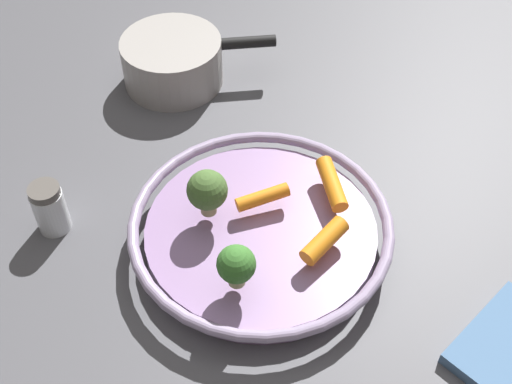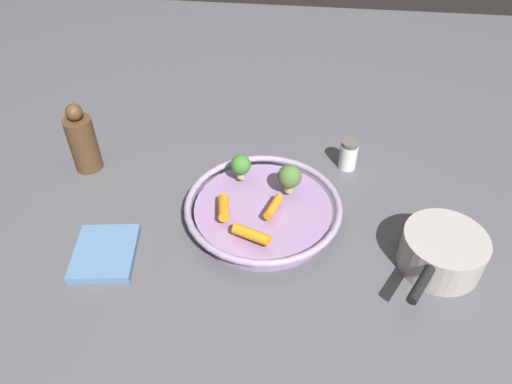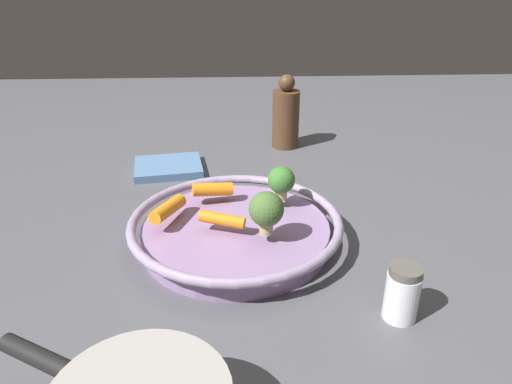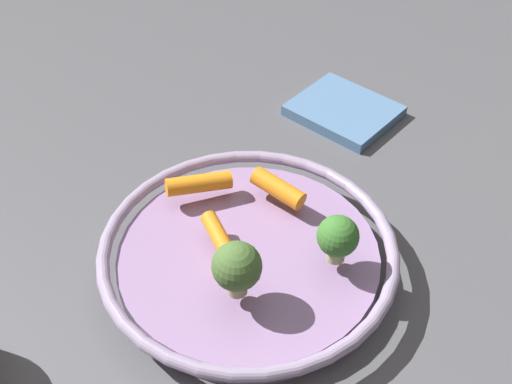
% 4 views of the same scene
% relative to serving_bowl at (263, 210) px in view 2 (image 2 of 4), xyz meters
% --- Properties ---
extents(ground_plane, '(2.14, 2.14, 0.00)m').
position_rel_serving_bowl_xyz_m(ground_plane, '(0.00, 0.00, -0.02)').
color(ground_plane, '#4C4C51').
extents(serving_bowl, '(0.29, 0.29, 0.04)m').
position_rel_serving_bowl_xyz_m(serving_bowl, '(0.00, 0.00, 0.00)').
color(serving_bowl, '#8E709E').
rests_on(serving_bowl, ground_plane).
extents(baby_carrot_left, '(0.06, 0.03, 0.02)m').
position_rel_serving_bowl_xyz_m(baby_carrot_left, '(0.02, 0.02, 0.03)').
color(baby_carrot_left, orange).
rests_on(baby_carrot_left, serving_bowl).
extents(baby_carrot_center, '(0.06, 0.03, 0.02)m').
position_rel_serving_bowl_xyz_m(baby_carrot_center, '(0.03, -0.07, 0.03)').
color(baby_carrot_center, orange).
rests_on(baby_carrot_center, serving_bowl).
extents(baby_carrot_back, '(0.04, 0.07, 0.02)m').
position_rel_serving_bowl_xyz_m(baby_carrot_back, '(0.09, -0.01, 0.03)').
color(baby_carrot_back, orange).
rests_on(baby_carrot_back, serving_bowl).
extents(broccoli_floret_small, '(0.04, 0.04, 0.05)m').
position_rel_serving_bowl_xyz_m(broccoli_floret_small, '(-0.07, -0.05, 0.05)').
color(broccoli_floret_small, '#9BA666').
rests_on(broccoli_floret_small, serving_bowl).
extents(broccoli_floret_mid, '(0.04, 0.04, 0.06)m').
position_rel_serving_bowl_xyz_m(broccoli_floret_mid, '(-0.04, 0.04, 0.05)').
color(broccoli_floret_mid, tan).
rests_on(broccoli_floret_mid, serving_bowl).
extents(salt_shaker, '(0.04, 0.04, 0.06)m').
position_rel_serving_bowl_xyz_m(salt_shaker, '(-0.17, 0.16, 0.01)').
color(salt_shaker, silver).
rests_on(salt_shaker, ground_plane).
extents(pepper_mill, '(0.06, 0.06, 0.15)m').
position_rel_serving_bowl_xyz_m(pepper_mill, '(-0.11, -0.38, 0.04)').
color(pepper_mill, '#4C331E').
rests_on(pepper_mill, ground_plane).
extents(saucepan, '(0.20, 0.14, 0.07)m').
position_rel_serving_bowl_xyz_m(saucepan, '(0.07, 0.30, 0.01)').
color(saucepan, '#9E9993').
rests_on(saucepan, ground_plane).
extents(dish_towel, '(0.14, 0.12, 0.01)m').
position_rel_serving_bowl_xyz_m(dish_towel, '(0.12, -0.26, -0.01)').
color(dish_towel, '#4C7099').
rests_on(dish_towel, ground_plane).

